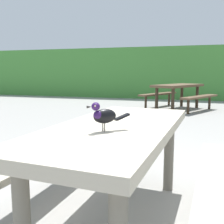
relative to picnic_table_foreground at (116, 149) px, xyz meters
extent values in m
cube|color=#428438|center=(0.14, 10.31, 0.50)|extent=(28.00, 2.21, 2.12)
cube|color=#B2A893|center=(0.00, 0.00, 0.15)|extent=(0.88, 1.85, 0.07)
cylinder|color=slate|center=(-0.31, -0.68, -0.22)|extent=(0.09, 0.09, 0.67)
cylinder|color=slate|center=(-0.22, 0.72, -0.22)|extent=(0.09, 0.09, 0.67)
cylinder|color=slate|center=(0.31, 0.68, -0.22)|extent=(0.09, 0.09, 0.67)
cube|color=#B2A893|center=(-0.70, 0.05, -0.14)|extent=(0.40, 1.73, 0.05)
cylinder|color=slate|center=(-0.65, 0.69, -0.36)|extent=(0.07, 0.07, 0.39)
cube|color=#B2A893|center=(0.70, -0.05, -0.14)|extent=(0.40, 1.73, 0.05)
cylinder|color=slate|center=(0.74, 0.59, -0.36)|extent=(0.07, 0.07, 0.39)
ellipsoid|color=black|center=(0.00, -0.25, 0.28)|extent=(0.16, 0.15, 0.09)
ellipsoid|color=#2D144C|center=(-0.03, -0.28, 0.29)|extent=(0.09, 0.09, 0.06)
sphere|color=#2D144C|center=(-0.05, -0.29, 0.34)|extent=(0.05, 0.05, 0.05)
sphere|color=#EAE08C|center=(-0.04, -0.31, 0.35)|extent=(0.01, 0.01, 0.01)
sphere|color=#EAE08C|center=(-0.07, -0.28, 0.35)|extent=(0.01, 0.01, 0.01)
cone|color=black|center=(-0.08, -0.32, 0.34)|extent=(0.03, 0.03, 0.02)
cube|color=black|center=(0.08, -0.17, 0.27)|extent=(0.10, 0.09, 0.04)
cylinder|color=#47423D|center=(0.00, -0.26, 0.21)|extent=(0.01, 0.01, 0.05)
cylinder|color=#47423D|center=(-0.02, -0.24, 0.21)|extent=(0.01, 0.01, 0.05)
cube|color=brown|center=(0.04, 6.42, 0.15)|extent=(1.50, 1.95, 0.07)
cylinder|color=#382B1D|center=(0.60, 6.92, -0.22)|extent=(0.09, 0.09, 0.67)
cylinder|color=#382B1D|center=(0.12, 7.17, -0.22)|extent=(0.09, 0.09, 0.67)
cylinder|color=#382B1D|center=(-0.04, 5.68, -0.22)|extent=(0.09, 0.09, 0.67)
cylinder|color=#382B1D|center=(-0.52, 5.92, -0.22)|extent=(0.09, 0.09, 0.67)
cube|color=brown|center=(0.66, 6.10, -0.14)|extent=(1.03, 1.65, 0.05)
cylinder|color=#382B1D|center=(0.96, 6.67, -0.36)|extent=(0.07, 0.07, 0.39)
cylinder|color=#382B1D|center=(0.37, 5.53, -0.36)|extent=(0.07, 0.07, 0.39)
cube|color=brown|center=(-0.58, 6.74, -0.14)|extent=(1.03, 1.65, 0.05)
cylinder|color=#382B1D|center=(-0.29, 7.31, -0.36)|extent=(0.07, 0.07, 0.39)
cylinder|color=#382B1D|center=(-0.87, 6.17, -0.36)|extent=(0.07, 0.07, 0.39)
camera|label=1|loc=(0.52, -1.78, 0.55)|focal=43.00mm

